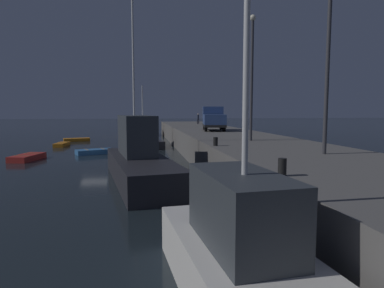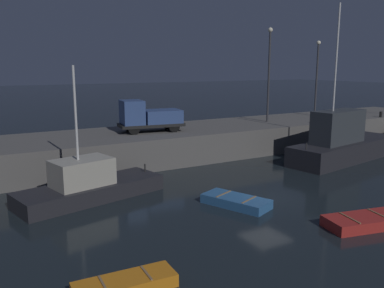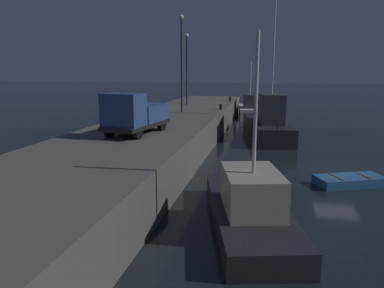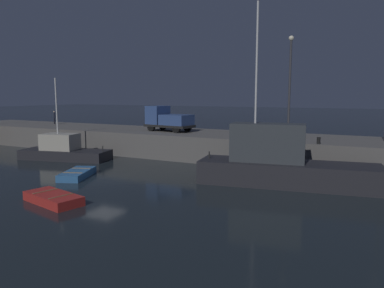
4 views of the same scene
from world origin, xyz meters
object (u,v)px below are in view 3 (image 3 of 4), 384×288
Objects in this scene: lamp_post_west at (182,57)px; bollard_central at (230,99)px; fishing_boat_orange at (267,123)px; utility_truck at (135,114)px; fishing_trawler_red at (249,109)px; bollard_west at (221,107)px; rowboat_blue_far at (350,181)px; fishing_boat_blue at (249,207)px; lamp_post_east at (187,64)px.

bollard_central is at bearing -14.38° from lamp_post_west.
utility_truck is at bearing 149.93° from fishing_boat_orange.
fishing_boat_orange is at bearing -170.75° from fishing_trawler_red.
bollard_central reaches higher than bollard_west.
fishing_boat_orange reaches higher than rowboat_blue_far.
bollard_west is at bearing 30.32° from rowboat_blue_far.
fishing_trawler_red is at bearing 13.65° from rowboat_blue_far.
fishing_boat_blue is 32.51m from bollard_central.
rowboat_blue_far is 0.47× the size of lamp_post_west.
lamp_post_west reaches higher than bollard_west.
fishing_boat_blue reaches higher than fishing_trawler_red.
utility_truck reaches higher than rowboat_blue_far.
utility_truck is (-12.46, 0.07, -3.83)m from lamp_post_west.
lamp_post_west reaches higher than utility_truck.
fishing_boat_blue is 2.19× the size of rowboat_blue_far.
fishing_boat_orange is 1.41× the size of lamp_post_west.
rowboat_blue_far is at bearing -91.53° from utility_truck.
fishing_trawler_red is 1.15× the size of lamp_post_east.
lamp_post_east reaches higher than bollard_central.
fishing_boat_blue is 15.25× the size of bollard_central.
fishing_boat_orange is 5.10m from bollard_west.
lamp_post_east is at bearing 34.00° from rowboat_blue_far.
bollard_central is at bearing 20.18° from rowboat_blue_far.
lamp_post_east is 7.74m from bollard_west.
bollard_west is at bearing -179.65° from bollard_central.
fishing_trawler_red is 2.21× the size of rowboat_blue_far.
rowboat_blue_far is at bearing -146.00° from lamp_post_east.
utility_truck is at bearing 46.28° from fishing_boat_blue.
lamp_post_east is 13.46× the size of bollard_central.
fishing_trawler_red is 13.54m from bollard_west.
fishing_boat_blue is 16.79× the size of bollard_west.
lamp_post_east is at bearing 142.41° from fishing_trawler_red.
fishing_boat_orange is 3.02× the size of rowboat_blue_far.
fishing_trawler_red is 35.97m from fishing_boat_blue.
bollard_west is (-4.56, -4.50, -4.35)m from lamp_post_east.
lamp_post_west is at bearing 99.75° from fishing_boat_orange.
fishing_boat_blue is 29.18m from lamp_post_east.
lamp_post_east is at bearing 3.25° from utility_truck.
utility_truck is at bearing 169.07° from fishing_trawler_red.
utility_truck is (-13.82, 8.00, 2.20)m from fishing_boat_orange.
bollard_west is at bearing -135.41° from lamp_post_east.
fishing_boat_orange reaches higher than bollard_central.
fishing_boat_orange is at bearing -157.32° from bollard_central.
fishing_boat_orange is 10.06m from lamp_post_west.
bollard_central is at bearing -7.50° from utility_truck.
lamp_post_east is (-8.71, 6.70, 5.93)m from fishing_trawler_red.
lamp_post_east is (6.27, 9.14, 5.57)m from fishing_boat_orange.
lamp_post_west is 1.11× the size of lamp_post_east.
fishing_trawler_red is at bearing -31.30° from bollard_central.
fishing_boat_blue is 1.64× the size of utility_truck.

